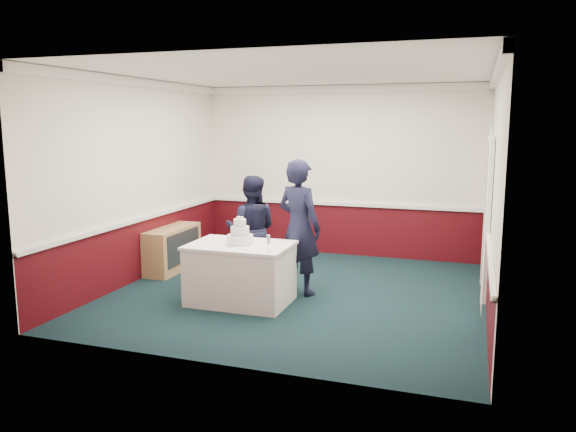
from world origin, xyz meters
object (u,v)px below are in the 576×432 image
(cake_knife, at_px, (232,247))
(person_woman, at_px, (299,227))
(sideboard, at_px, (173,249))
(champagne_flute, at_px, (268,240))
(cake_table, at_px, (241,273))
(person_man, at_px, (251,229))
(wedding_cake, at_px, (240,236))

(cake_knife, xyz_separation_m, person_woman, (0.64, 0.84, 0.14))
(sideboard, height_order, champagne_flute, champagne_flute)
(cake_table, distance_m, person_man, 1.05)
(wedding_cake, distance_m, cake_knife, 0.23)
(sideboard, distance_m, wedding_cake, 2.12)
(cake_knife, xyz_separation_m, champagne_flute, (0.53, -0.08, 0.14))
(person_woman, bearing_deg, cake_table, 67.91)
(wedding_cake, distance_m, champagne_flute, 0.57)
(sideboard, distance_m, person_man, 1.54)
(sideboard, height_order, cake_knife, cake_knife)
(person_man, bearing_deg, wedding_cake, 89.25)
(wedding_cake, xyz_separation_m, champagne_flute, (0.50, -0.28, 0.03))
(champagne_flute, bearing_deg, wedding_cake, 150.75)
(cake_knife, height_order, person_man, person_man)
(cake_table, relative_size, cake_knife, 6.00)
(cake_knife, bearing_deg, wedding_cake, 84.41)
(person_woman, bearing_deg, sideboard, 8.52)
(wedding_cake, distance_m, person_woman, 0.88)
(cake_knife, bearing_deg, cake_table, 84.41)
(cake_table, xyz_separation_m, champagne_flute, (0.50, -0.28, 0.53))
(cake_knife, xyz_separation_m, person_man, (-0.20, 1.14, 0.01))
(sideboard, xyz_separation_m, person_man, (1.46, -0.22, 0.45))
(cake_table, bearing_deg, person_man, 103.53)
(wedding_cake, height_order, person_woman, person_woman)
(sideboard, relative_size, person_man, 0.75)
(cake_knife, bearing_deg, person_man, 102.71)
(cake_knife, distance_m, person_woman, 1.06)
(cake_knife, bearing_deg, sideboard, 143.45)
(sideboard, bearing_deg, person_woman, -12.88)
(champagne_flute, bearing_deg, sideboard, 146.54)
(champagne_flute, relative_size, person_woman, 0.11)
(cake_table, height_order, person_man, person_man)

